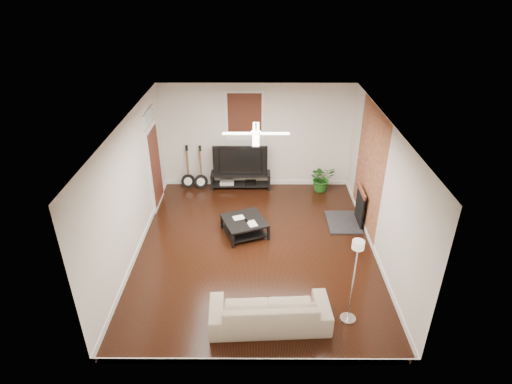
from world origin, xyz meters
TOP-DOWN VIEW (x-y plane):
  - room at (0.00, 0.00)m, footprint 5.01×6.01m
  - brick_accent at (2.49, 1.00)m, footprint 0.02×2.20m
  - fireplace at (2.20, 1.00)m, footprint 0.80×1.10m
  - window_back at (-0.30, 2.97)m, footprint 1.00×0.06m
  - door_left at (-2.46, 1.90)m, footprint 0.08×1.00m
  - tv_stand at (-0.42, 2.78)m, footprint 1.59×0.42m
  - tv at (-0.42, 2.80)m, footprint 1.42×0.19m
  - coffee_table at (-0.26, 0.54)m, footprint 1.13×1.13m
  - sofa at (0.24, -2.16)m, footprint 2.04×0.89m
  - floor_lamp at (1.59, -2.06)m, footprint 0.28×0.28m
  - potted_plant at (1.74, 2.63)m, footprint 0.76×0.69m
  - guitar_left at (-1.84, 2.75)m, footprint 0.40×0.31m
  - guitar_right at (-1.49, 2.72)m, footprint 0.42×0.34m
  - ceiling_fan at (0.00, 0.00)m, footprint 1.24×1.24m

SIDE VIEW (x-z plane):
  - coffee_table at x=-0.26m, z-range 0.00..0.37m
  - tv_stand at x=-0.42m, z-range 0.00..0.45m
  - sofa at x=0.24m, z-range 0.00..0.58m
  - potted_plant at x=1.74m, z-range 0.00..0.73m
  - fireplace at x=2.20m, z-range 0.00..0.92m
  - guitar_left at x=-1.84m, z-range 0.00..1.20m
  - guitar_right at x=-1.49m, z-range 0.00..1.20m
  - floor_lamp at x=1.59m, z-range 0.00..1.63m
  - tv at x=-0.42m, z-range 0.44..1.26m
  - door_left at x=-2.46m, z-range 0.00..2.50m
  - room at x=0.00m, z-range 0.00..2.80m
  - brick_accent at x=2.49m, z-range 0.00..2.80m
  - window_back at x=-0.30m, z-range 1.30..2.60m
  - ceiling_fan at x=0.00m, z-range 2.44..2.76m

